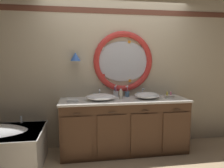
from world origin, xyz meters
TOP-DOWN VIEW (x-y plane):
  - ground_plane at (0.00, 0.00)m, footprint 14.00×14.00m
  - back_wall_assembly at (0.01, 0.58)m, footprint 6.40×0.26m
  - vanity_counter at (0.08, 0.25)m, footprint 2.07×0.65m
  - sink_basin_left at (-0.30, 0.22)m, footprint 0.47×0.47m
  - sink_basin_right at (0.46, 0.22)m, footprint 0.42×0.42m
  - faucet_set_left at (-0.30, 0.47)m, footprint 0.22×0.14m
  - faucet_set_right at (0.46, 0.47)m, footprint 0.21×0.13m
  - toothbrush_holder_left at (-0.02, 0.46)m, footprint 0.09×0.09m
  - toothbrush_holder_right at (0.18, 0.45)m, footprint 0.08×0.08m
  - soap_dispenser at (0.03, 0.28)m, footprint 0.05×0.06m
  - folded_hand_towel at (-0.74, 0.19)m, footprint 0.17×0.14m
  - toiletry_basket at (0.84, 0.23)m, footprint 0.15×0.11m

SIDE VIEW (x-z plane):
  - ground_plane at x=0.00m, z-range 0.00..0.00m
  - vanity_counter at x=0.08m, z-range 0.00..0.88m
  - folded_hand_towel at x=-0.74m, z-range 0.88..0.91m
  - toiletry_basket at x=0.84m, z-range 0.85..0.96m
  - sink_basin_left at x=-0.30m, z-range 0.88..0.98m
  - toothbrush_holder_right at x=0.18m, z-range 0.83..1.03m
  - sink_basin_right at x=0.46m, z-range 0.88..0.99m
  - faucet_set_right at x=0.46m, z-range 0.86..1.01m
  - faucet_set_left at x=-0.30m, z-range 0.86..1.01m
  - toothbrush_holder_left at x=-0.02m, z-range 0.83..1.05m
  - soap_dispenser at x=0.03m, z-range 0.87..1.04m
  - back_wall_assembly at x=0.01m, z-range 0.02..2.62m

